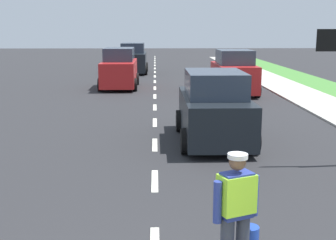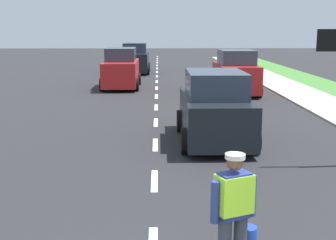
% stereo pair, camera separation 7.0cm
% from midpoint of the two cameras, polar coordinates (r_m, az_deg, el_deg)
% --- Properties ---
extents(ground_plane, '(96.00, 96.00, 0.00)m').
position_cam_midpoint_polar(ground_plane, '(24.62, -1.78, 4.18)').
color(ground_plane, '#28282B').
extents(lane_center_line, '(0.14, 46.40, 0.01)m').
position_cam_midpoint_polar(lane_center_line, '(28.79, -1.76, 5.28)').
color(lane_center_line, silver).
rests_on(lane_center_line, ground).
extents(road_worker, '(0.68, 0.56, 1.67)m').
position_cam_midpoint_polar(road_worker, '(5.95, 8.50, -11.11)').
color(road_worker, '#383D4C').
rests_on(road_worker, ground).
extents(car_oncoming_second, '(2.01, 4.33, 2.16)m').
position_cam_midpoint_polar(car_oncoming_second, '(24.55, -6.32, 6.46)').
color(car_oncoming_second, red).
rests_on(car_oncoming_second, ground).
extents(car_oncoming_third, '(2.10, 4.24, 2.16)m').
position_cam_midpoint_polar(car_oncoming_third, '(32.53, -4.56, 7.77)').
color(car_oncoming_third, black).
rests_on(car_oncoming_third, ground).
extents(car_outgoing_ahead, '(2.04, 4.15, 2.04)m').
position_cam_midpoint_polar(car_outgoing_ahead, '(12.79, 5.75, 1.39)').
color(car_outgoing_ahead, black).
rests_on(car_outgoing_ahead, ground).
extents(car_parked_far, '(2.08, 4.09, 2.17)m').
position_cam_midpoint_polar(car_parked_far, '(22.40, 8.33, 5.91)').
color(car_parked_far, red).
rests_on(car_parked_far, ground).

